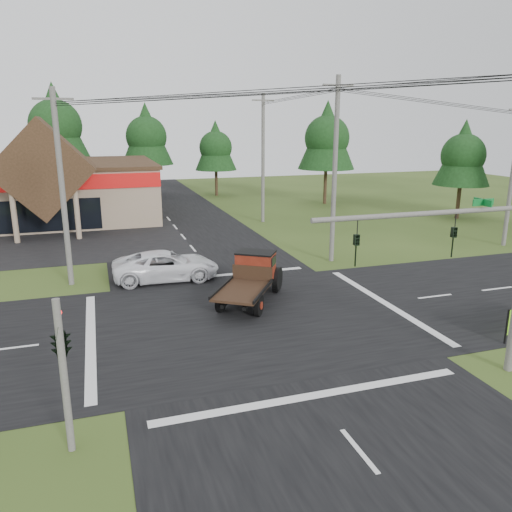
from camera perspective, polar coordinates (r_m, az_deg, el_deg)
name	(u,v)px	position (r m, az deg, el deg)	size (l,w,h in m)	color
ground	(251,319)	(23.04, -0.60, -7.25)	(120.00, 120.00, 0.00)	#314418
road_ns	(251,319)	(23.04, -0.60, -7.22)	(12.00, 120.00, 0.02)	black
road_ew	(251,319)	(23.04, -0.60, -7.22)	(120.00, 12.00, 0.02)	black
traffic_signal_mast	(485,256)	(18.21, 24.66, -0.04)	(8.12, 0.24, 7.00)	#595651
traffic_signal_corner	(59,329)	(14.10, -21.55, -7.72)	(0.53, 2.48, 4.40)	#595651
utility_pole_nw	(62,188)	(28.62, -21.29, 7.28)	(2.00, 0.30, 10.50)	#595651
utility_pole_ne	(335,170)	(31.91, 8.99, 9.71)	(2.00, 0.30, 11.50)	#595651
utility_pole_n	(263,158)	(44.83, 0.81, 11.15)	(2.00, 0.30, 11.20)	#595651
tree_row_c	(55,123)	(61.49, -21.98, 13.92)	(7.28, 7.28, 13.13)	#332316
tree_row_d	(146,135)	(62.71, -12.43, 13.40)	(6.16, 6.16, 11.11)	#332316
tree_row_e	(216,146)	(62.11, -4.64, 12.43)	(5.04, 5.04, 9.09)	#332316
tree_side_ne	(327,136)	(55.96, 8.11, 13.44)	(6.16, 6.16, 11.11)	#332316
tree_side_e_near	(463,153)	(50.25, 22.61, 10.78)	(5.04, 5.04, 9.09)	#332316
antique_flatbed_truck	(249,279)	(24.79, -0.75, -2.70)	(2.17, 5.69, 2.38)	#58170C
white_pickup	(166,266)	(28.93, -10.24, -1.10)	(2.75, 5.97, 1.66)	white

